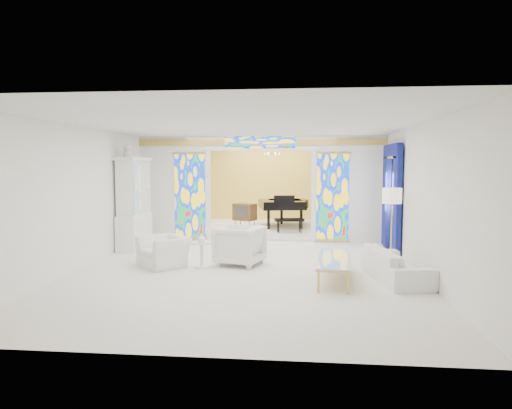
# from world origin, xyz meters

# --- Properties ---
(floor) EXTENTS (12.00, 12.00, 0.00)m
(floor) POSITION_xyz_m (0.00, 0.00, 0.00)
(floor) COLOR white
(floor) RESTS_ON ground
(ceiling) EXTENTS (7.00, 12.00, 0.02)m
(ceiling) POSITION_xyz_m (0.00, 0.00, 3.00)
(ceiling) COLOR silver
(ceiling) RESTS_ON wall_back
(wall_back) EXTENTS (7.00, 0.02, 3.00)m
(wall_back) POSITION_xyz_m (0.00, 6.00, 1.50)
(wall_back) COLOR white
(wall_back) RESTS_ON floor
(wall_front) EXTENTS (7.00, 0.02, 3.00)m
(wall_front) POSITION_xyz_m (0.00, -6.00, 1.50)
(wall_front) COLOR white
(wall_front) RESTS_ON floor
(wall_left) EXTENTS (0.02, 12.00, 3.00)m
(wall_left) POSITION_xyz_m (-3.50, 0.00, 1.50)
(wall_left) COLOR white
(wall_left) RESTS_ON floor
(wall_right) EXTENTS (0.02, 12.00, 3.00)m
(wall_right) POSITION_xyz_m (3.50, 0.00, 1.50)
(wall_right) COLOR white
(wall_right) RESTS_ON floor
(partition_wall) EXTENTS (7.00, 0.22, 3.00)m
(partition_wall) POSITION_xyz_m (0.00, 2.00, 1.65)
(partition_wall) COLOR white
(partition_wall) RESTS_ON floor
(stained_glass_left) EXTENTS (0.90, 0.04, 2.40)m
(stained_glass_left) POSITION_xyz_m (-2.03, 1.89, 1.30)
(stained_glass_left) COLOR gold
(stained_glass_left) RESTS_ON partition_wall
(stained_glass_right) EXTENTS (0.90, 0.04, 2.40)m
(stained_glass_right) POSITION_xyz_m (2.03, 1.89, 1.30)
(stained_glass_right) COLOR gold
(stained_glass_right) RESTS_ON partition_wall
(stained_glass_transom) EXTENTS (2.00, 0.04, 0.34)m
(stained_glass_transom) POSITION_xyz_m (0.00, 1.89, 2.82)
(stained_glass_transom) COLOR gold
(stained_glass_transom) RESTS_ON partition_wall
(alcove_platform) EXTENTS (6.80, 3.80, 0.18)m
(alcove_platform) POSITION_xyz_m (0.00, 4.10, 0.09)
(alcove_platform) COLOR white
(alcove_platform) RESTS_ON floor
(gold_curtain_back) EXTENTS (6.70, 0.10, 2.90)m
(gold_curtain_back) POSITION_xyz_m (0.00, 5.88, 1.50)
(gold_curtain_back) COLOR gold
(gold_curtain_back) RESTS_ON wall_back
(chandelier) EXTENTS (0.48, 0.48, 0.30)m
(chandelier) POSITION_xyz_m (0.20, 4.00, 2.55)
(chandelier) COLOR gold
(chandelier) RESTS_ON ceiling
(blue_drapes) EXTENTS (0.14, 1.85, 2.65)m
(blue_drapes) POSITION_xyz_m (3.40, 0.70, 1.58)
(blue_drapes) COLOR navy
(blue_drapes) RESTS_ON wall_right
(china_cabinet) EXTENTS (0.56, 1.46, 2.72)m
(china_cabinet) POSITION_xyz_m (-3.22, 0.60, 1.17)
(china_cabinet) COLOR white
(china_cabinet) RESTS_ON floor
(armchair_left) EXTENTS (1.32, 1.32, 0.65)m
(armchair_left) POSITION_xyz_m (-1.80, -1.46, 0.32)
(armchair_left) COLOR white
(armchair_left) RESTS_ON floor
(armchair_right) EXTENTS (1.17, 1.15, 0.86)m
(armchair_right) POSITION_xyz_m (-0.19, -1.17, 0.43)
(armchair_right) COLOR white
(armchair_right) RESTS_ON floor
(sofa) EXTENTS (1.09, 2.10, 0.58)m
(sofa) POSITION_xyz_m (2.95, -2.14, 0.29)
(sofa) COLOR white
(sofa) RESTS_ON floor
(side_table) EXTENTS (0.58, 0.58, 0.55)m
(side_table) POSITION_xyz_m (-0.96, -1.53, 0.36)
(side_table) COLOR white
(side_table) RESTS_ON floor
(vase) EXTENTS (0.19, 0.19, 0.17)m
(vase) POSITION_xyz_m (-0.96, -1.53, 0.64)
(vase) COLOR silver
(vase) RESTS_ON side_table
(coffee_table) EXTENTS (0.76, 1.97, 0.43)m
(coffee_table) POSITION_xyz_m (1.78, -2.34, 0.39)
(coffee_table) COLOR white
(coffee_table) RESTS_ON floor
(floor_lamp) EXTENTS (0.48, 0.48, 1.69)m
(floor_lamp) POSITION_xyz_m (3.10, -0.90, 1.44)
(floor_lamp) COLOR gold
(floor_lamp) RESTS_ON floor
(grand_piano) EXTENTS (1.84, 2.83, 1.05)m
(grand_piano) POSITION_xyz_m (0.63, 4.05, 0.89)
(grand_piano) COLOR black
(grand_piano) RESTS_ON alcove_platform
(tv_console) EXTENTS (0.79, 0.68, 0.77)m
(tv_console) POSITION_xyz_m (-0.64, 3.49, 0.68)
(tv_console) COLOR brown
(tv_console) RESTS_ON alcove_platform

